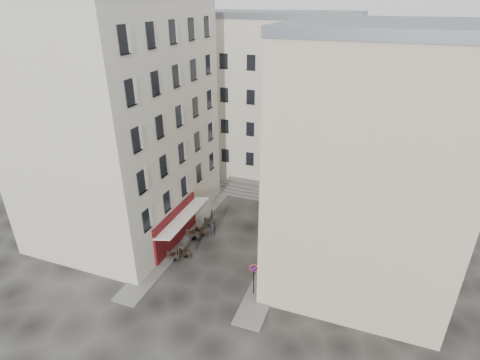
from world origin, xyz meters
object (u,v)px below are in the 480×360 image
at_px(pedestrian, 213,228).
at_px(no_parking_sign, 254,274).
at_px(bistro_table_a, 174,256).
at_px(bistro_table_b, 186,253).

bearing_deg(pedestrian, no_parking_sign, 98.36).
distance_m(bistro_table_a, pedestrian, 4.81).
xyz_separation_m(bistro_table_b, pedestrian, (0.81, 3.78, 0.40)).
xyz_separation_m(no_parking_sign, bistro_table_a, (-7.51, 1.55, -1.54)).
xyz_separation_m(no_parking_sign, bistro_table_b, (-6.79, 2.32, -1.56)).
bearing_deg(bistro_table_b, no_parking_sign, -18.88).
height_order(no_parking_sign, pedestrian, no_parking_sign).
xyz_separation_m(bistro_table_a, pedestrian, (1.53, 4.55, 0.38)).
bearing_deg(bistro_table_a, no_parking_sign, -11.69).
bearing_deg(pedestrian, bistro_table_b, 41.90).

